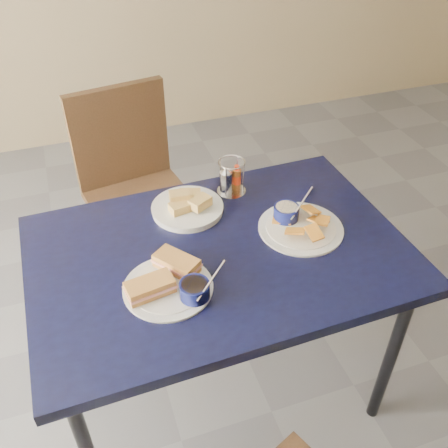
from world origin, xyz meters
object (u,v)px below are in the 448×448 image
object	(u,v)px
bread_basket	(188,207)
condiment_caddy	(230,179)
chair_far	(135,177)
plantain_plate	(296,222)
dining_table	(219,264)
sandwich_plate	(171,282)

from	to	relation	value
bread_basket	condiment_caddy	world-z (taller)	condiment_caddy
chair_far	plantain_plate	world-z (taller)	chair_far
dining_table	plantain_plate	bearing A→B (deg)	5.69
chair_far	sandwich_plate	world-z (taller)	chair_far
sandwich_plate	condiment_caddy	bearing A→B (deg)	51.25
condiment_caddy	bread_basket	bearing A→B (deg)	-160.36
dining_table	plantain_plate	distance (m)	0.30
condiment_caddy	dining_table	bearing A→B (deg)	-115.59
chair_far	plantain_plate	xyz separation A→B (m)	(0.43, -0.80, 0.22)
bread_basket	condiment_caddy	bearing A→B (deg)	19.64
dining_table	condiment_caddy	xyz separation A→B (m)	(0.14, 0.30, 0.12)
dining_table	chair_far	distance (m)	0.85
plantain_plate	bread_basket	world-z (taller)	plantain_plate
plantain_plate	condiment_caddy	distance (m)	0.31
sandwich_plate	condiment_caddy	distance (m)	0.54
sandwich_plate	plantain_plate	size ratio (longest dim) A/B	1.03
dining_table	plantain_plate	world-z (taller)	plantain_plate
plantain_plate	bread_basket	bearing A→B (deg)	148.33
condiment_caddy	chair_far	bearing A→B (deg)	118.37
chair_far	bread_basket	xyz separation A→B (m)	(0.10, -0.59, 0.22)
sandwich_plate	plantain_plate	xyz separation A→B (m)	(0.48, 0.15, -0.01)
bread_basket	condiment_caddy	xyz separation A→B (m)	(0.19, 0.07, 0.04)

